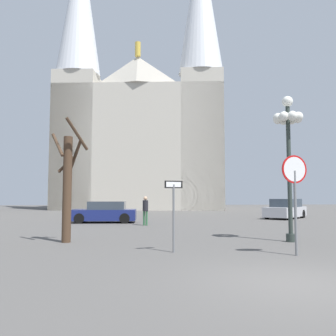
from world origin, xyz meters
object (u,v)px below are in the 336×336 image
Objects in this scene: cathedral at (141,122)px; parked_car_near_navy at (105,213)px; one_way_arrow_sign at (174,207)px; street_lamp at (288,134)px; parked_car_far_silver at (285,209)px; pedestrian_walking at (145,208)px; bare_tree at (68,184)px; stop_sign at (295,184)px.

parked_car_near_navy is (-2.70, -23.41, -10.85)m from cathedral.
cathedral is 16.90× the size of one_way_arrow_sign.
street_lamp reaches higher than parked_car_far_silver.
one_way_arrow_sign reaches higher than parked_car_far_silver.
cathedral is 22.01× the size of pedestrian_walking.
pedestrian_walking is (3.14, 7.26, -1.16)m from bare_tree.
street_lamp is 1.28× the size of parked_car_far_silver.
one_way_arrow_sign is at bearing -156.17° from street_lamp.
one_way_arrow_sign is at bearing 165.30° from stop_sign.
cathedral is 25.50m from parked_car_far_silver.
street_lamp is (4.67, 2.06, 2.72)m from one_way_arrow_sign.
bare_tree is at bearing -95.69° from cathedral.
cathedral is 8.50× the size of parked_car_far_silver.
bare_tree is at bearing -93.50° from parked_car_near_navy.
one_way_arrow_sign is 0.39× the size of street_lamp.
stop_sign is 0.64× the size of bare_tree.
bare_tree is (-7.21, 3.58, 0.11)m from stop_sign.
pedestrian_walking is (-5.25, 7.86, -3.08)m from street_lamp.
pedestrian_walking is (-10.81, -5.36, 0.33)m from parked_car_far_silver.
pedestrian_walking is at bearing 93.33° from one_way_arrow_sign.
parked_car_far_silver is 2.59× the size of pedestrian_walking.
bare_tree is (-3.30, -33.12, -9.32)m from cathedral.
cathedral is 8.83× the size of parked_car_near_navy.
bare_tree is (-3.72, 2.66, 0.80)m from one_way_arrow_sign.
street_lamp reaches higher than parked_car_near_navy.
bare_tree is at bearing 175.92° from street_lamp.
one_way_arrow_sign reaches higher than pedestrian_walking.
cathedral is at bearing 90.68° from one_way_arrow_sign.
cathedral is 25.94m from parked_car_near_navy.
stop_sign is 1.33× the size of one_way_arrow_sign.
bare_tree is at bearing 153.61° from stop_sign.
parked_car_far_silver is (6.74, 16.20, -1.38)m from stop_sign.
parked_car_near_navy is 0.96× the size of parked_car_far_silver.
parked_car_far_silver is at bearing -62.53° from cathedral.
pedestrian_walking is at bearing -43.88° from parked_car_near_navy.
one_way_arrow_sign is 0.48× the size of bare_tree.
cathedral is 34.56m from bare_tree.
stop_sign is at bearing -83.91° from cathedral.
parked_car_near_navy is at bearing 116.47° from stop_sign.
one_way_arrow_sign is 1.30× the size of pedestrian_walking.
street_lamp reaches higher than stop_sign.
cathedral reaches higher than bare_tree.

